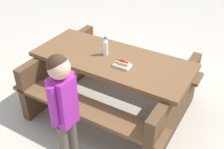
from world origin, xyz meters
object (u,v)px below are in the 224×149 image
object	(u,v)px
picnic_table	(112,80)
hotdog_tray	(122,64)
child_in_coat	(63,102)
soda_bottle	(105,46)

from	to	relation	value
picnic_table	hotdog_tray	distance (m)	0.40
picnic_table	hotdog_tray	size ratio (longest dim) A/B	10.38
picnic_table	child_in_coat	distance (m)	1.00
child_in_coat	soda_bottle	bearing A→B (deg)	113.81
soda_bottle	child_in_coat	bearing A→B (deg)	-66.19
soda_bottle	child_in_coat	world-z (taller)	child_in_coat
picnic_table	hotdog_tray	xyz separation A→B (m)	(0.21, -0.06, 0.34)
hotdog_tray	child_in_coat	size ratio (longest dim) A/B	0.16
child_in_coat	hotdog_tray	bearing A→B (deg)	95.18
picnic_table	hotdog_tray	world-z (taller)	hotdog_tray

